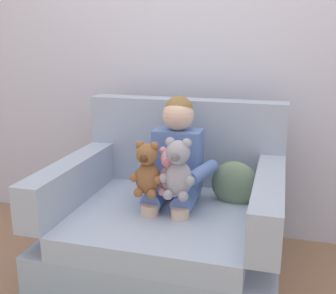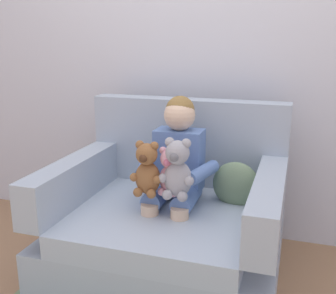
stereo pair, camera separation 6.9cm
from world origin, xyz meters
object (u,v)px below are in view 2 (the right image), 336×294
Objects in this scene: seated_child at (176,166)px; throw_pillow at (236,185)px; plush_brown at (147,170)px; plush_pink at (170,172)px; plush_grey at (178,170)px; armchair at (170,226)px.

seated_child is 0.35m from throw_pillow.
plush_pink is (0.10, 0.05, -0.02)m from plush_brown.
armchair is at bearing 106.34° from plush_grey.
plush_pink reaches higher than throw_pillow.
plush_brown is (-0.16, -0.01, -0.01)m from plush_grey.
armchair reaches higher than plush_pink.
plush_pink is at bearing -139.68° from throw_pillow.
seated_child is 0.22m from plush_brown.
throw_pillow is at bearing 17.36° from seated_child.
throw_pillow is at bearing 41.81° from plush_brown.
plush_brown is (-0.09, -0.20, 0.03)m from seated_child.
plush_pink is (0.04, -0.11, 0.35)m from armchair.
plush_grey reaches higher than throw_pillow.
throw_pillow is at bearing 22.95° from armchair.
plush_brown is 0.52m from throw_pillow.
plush_pink is (-0.05, 0.03, -0.03)m from plush_grey.
plush_grey is at bearing -130.79° from throw_pillow.
armchair is 4.58× the size of throw_pillow.
armchair is 0.37m from plush_pink.
seated_child reaches higher than armchair.
throw_pillow is at bearing 34.77° from plush_grey.
plush_brown reaches higher than throw_pillow.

